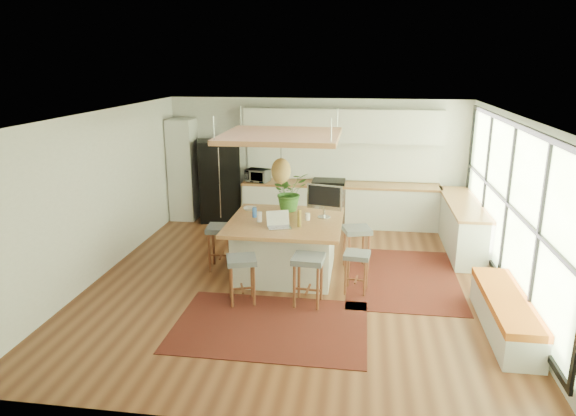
% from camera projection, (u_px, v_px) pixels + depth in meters
% --- Properties ---
extents(floor, '(7.00, 7.00, 0.00)m').
position_uv_depth(floor, '(296.00, 281.00, 8.48)').
color(floor, '#4F2716').
rests_on(floor, ground).
extents(ceiling, '(7.00, 7.00, 0.00)m').
position_uv_depth(ceiling, '(296.00, 114.00, 7.75)').
color(ceiling, white).
rests_on(ceiling, ground).
extents(wall_back, '(6.50, 0.00, 6.50)m').
position_uv_depth(wall_back, '(316.00, 161.00, 11.45)').
color(wall_back, silver).
rests_on(wall_back, ground).
extents(wall_front, '(6.50, 0.00, 6.50)m').
position_uv_depth(wall_front, '(247.00, 300.00, 4.78)').
color(wall_front, silver).
rests_on(wall_front, ground).
extents(wall_left, '(0.00, 7.00, 7.00)m').
position_uv_depth(wall_left, '(101.00, 194.00, 8.56)').
color(wall_left, silver).
rests_on(wall_left, ground).
extents(wall_right, '(0.00, 7.00, 7.00)m').
position_uv_depth(wall_right, '(514.00, 210.00, 7.67)').
color(wall_right, silver).
rests_on(wall_right, ground).
extents(window_wall, '(0.10, 6.20, 2.60)m').
position_uv_depth(window_wall, '(513.00, 207.00, 7.66)').
color(window_wall, black).
rests_on(window_wall, wall_right).
extents(pantry, '(0.55, 0.60, 2.25)m').
position_uv_depth(pantry, '(184.00, 170.00, 11.61)').
color(pantry, beige).
rests_on(pantry, floor).
extents(back_counter_base, '(4.20, 0.60, 0.88)m').
position_uv_depth(back_counter_base, '(340.00, 205.00, 11.31)').
color(back_counter_base, beige).
rests_on(back_counter_base, floor).
extents(back_counter_top, '(4.24, 0.64, 0.05)m').
position_uv_depth(back_counter_top, '(340.00, 185.00, 11.19)').
color(back_counter_top, brown).
rests_on(back_counter_top, back_counter_base).
extents(backsplash, '(4.20, 0.02, 0.80)m').
position_uv_depth(backsplash, '(341.00, 161.00, 11.35)').
color(backsplash, white).
rests_on(backsplash, wall_back).
extents(upper_cabinets, '(4.20, 0.34, 0.70)m').
position_uv_depth(upper_cabinets, '(342.00, 126.00, 10.98)').
color(upper_cabinets, beige).
rests_on(upper_cabinets, wall_back).
extents(range, '(0.76, 0.62, 1.00)m').
position_uv_depth(range, '(328.00, 202.00, 11.33)').
color(range, '#A5A5AA').
rests_on(range, floor).
extents(right_counter_base, '(0.60, 2.50, 0.88)m').
position_uv_depth(right_counter_base, '(462.00, 227.00, 9.86)').
color(right_counter_base, beige).
rests_on(right_counter_base, floor).
extents(right_counter_top, '(0.64, 2.54, 0.05)m').
position_uv_depth(right_counter_top, '(465.00, 203.00, 9.74)').
color(right_counter_top, brown).
rests_on(right_counter_top, right_counter_base).
extents(window_bench, '(0.52, 2.00, 0.50)m').
position_uv_depth(window_bench, '(505.00, 314.00, 6.87)').
color(window_bench, beige).
rests_on(window_bench, floor).
extents(ceiling_panel, '(1.86, 1.86, 0.80)m').
position_uv_depth(ceiling_panel, '(281.00, 153.00, 8.34)').
color(ceiling_panel, brown).
rests_on(ceiling_panel, ceiling).
extents(rug_near, '(2.60, 1.80, 0.01)m').
position_uv_depth(rug_near, '(270.00, 326.00, 7.06)').
color(rug_near, black).
rests_on(rug_near, floor).
extents(rug_right, '(1.80, 2.60, 0.01)m').
position_uv_depth(rug_right, '(402.00, 278.00, 8.62)').
color(rug_right, black).
rests_on(rug_right, floor).
extents(fridge, '(1.05, 0.92, 1.80)m').
position_uv_depth(fridge, '(219.00, 179.00, 11.57)').
color(fridge, black).
rests_on(fridge, floor).
extents(island, '(1.85, 1.85, 0.93)m').
position_uv_depth(island, '(286.00, 247.00, 8.72)').
color(island, brown).
rests_on(island, floor).
extents(stool_near_left, '(0.53, 0.53, 0.71)m').
position_uv_depth(stool_near_left, '(242.00, 280.00, 7.66)').
color(stool_near_left, '#4C4F54').
rests_on(stool_near_left, floor).
extents(stool_near_right, '(0.48, 0.48, 0.76)m').
position_uv_depth(stool_near_right, '(308.00, 282.00, 7.60)').
color(stool_near_right, '#4C4F54').
rests_on(stool_near_right, floor).
extents(stool_right_front, '(0.42, 0.42, 0.65)m').
position_uv_depth(stool_right_front, '(356.00, 270.00, 8.02)').
color(stool_right_front, '#4C4F54').
rests_on(stool_right_front, floor).
extents(stool_right_back, '(0.54, 0.54, 0.75)m').
position_uv_depth(stool_right_back, '(356.00, 249.00, 8.92)').
color(stool_right_back, '#4C4F54').
rests_on(stool_right_back, floor).
extents(stool_left_side, '(0.49, 0.49, 0.77)m').
position_uv_depth(stool_left_side, '(221.00, 249.00, 8.93)').
color(stool_left_side, '#4C4F54').
rests_on(stool_left_side, floor).
extents(laptop, '(0.47, 0.48, 0.27)m').
position_uv_depth(laptop, '(279.00, 221.00, 8.17)').
color(laptop, '#A5A5AA').
rests_on(laptop, island).
extents(monitor, '(0.65, 0.37, 0.57)m').
position_uv_depth(monitor, '(324.00, 203.00, 8.67)').
color(monitor, '#A5A5AA').
rests_on(monitor, island).
extents(microwave, '(0.54, 0.38, 0.33)m').
position_uv_depth(microwave, '(258.00, 174.00, 11.33)').
color(microwave, '#A5A5AA').
rests_on(microwave, back_counter_top).
extents(island_plant, '(0.90, 0.91, 0.53)m').
position_uv_depth(island_plant, '(289.00, 196.00, 9.10)').
color(island_plant, '#1E4C19').
rests_on(island_plant, island).
extents(island_bowl, '(0.25, 0.25, 0.05)m').
position_uv_depth(island_bowl, '(250.00, 209.00, 9.16)').
color(island_bowl, white).
rests_on(island_bowl, island).
extents(island_bottle_0, '(0.07, 0.07, 0.19)m').
position_uv_depth(island_bottle_0, '(254.00, 212.00, 8.74)').
color(island_bottle_0, blue).
rests_on(island_bottle_0, island).
extents(island_bottle_1, '(0.07, 0.07, 0.19)m').
position_uv_depth(island_bottle_1, '(260.00, 216.00, 8.48)').
color(island_bottle_1, silver).
rests_on(island_bottle_1, island).
extents(island_bottle_2, '(0.07, 0.07, 0.19)m').
position_uv_depth(island_bottle_2, '(298.00, 221.00, 8.25)').
color(island_bottle_2, olive).
rests_on(island_bottle_2, island).
extents(island_bottle_3, '(0.07, 0.07, 0.19)m').
position_uv_depth(island_bottle_3, '(307.00, 215.00, 8.57)').
color(island_bottle_3, white).
rests_on(island_bottle_3, island).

